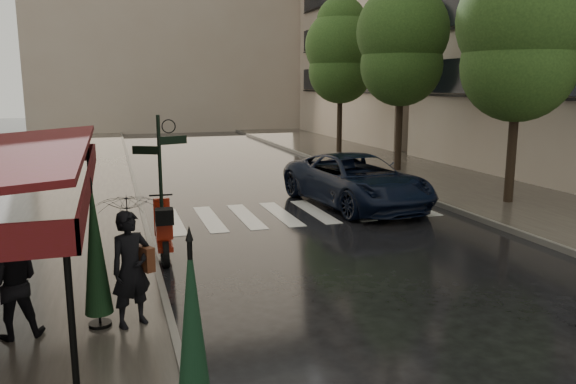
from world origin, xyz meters
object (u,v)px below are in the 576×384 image
parasol_front (194,374)px  pedestrian_with_umbrella (129,218)px  pedestrian_terrace (11,283)px  parasol_back (95,250)px  parked_car (356,180)px  scooter (164,232)px

parasol_front → pedestrian_with_umbrella: bearing=94.7°
pedestrian_with_umbrella → pedestrian_terrace: bearing=150.1°
parasol_back → parasol_front: bearing=-79.1°
pedestrian_terrace → parasol_back: (1.16, 0.03, 0.39)m
pedestrian_terrace → parked_car: (8.68, 7.28, -0.14)m
pedestrian_with_umbrella → parked_car: pedestrian_with_umbrella is taller
parasol_front → parasol_back: parasol_front is taller
pedestrian_with_umbrella → scooter: (0.79, 3.64, -1.19)m
pedestrian_with_umbrella → parasol_back: bearing=140.2°
scooter → parked_car: size_ratio=0.34×
pedestrian_with_umbrella → parasol_front: bearing=-112.4°
pedestrian_terrace → parasol_back: size_ratio=0.73×
pedestrian_with_umbrella → pedestrian_terrace: (-1.66, 0.08, -0.85)m
parked_car → parasol_back: size_ratio=2.57×
pedestrian_with_umbrella → scooter: bearing=50.7°
parked_car → pedestrian_with_umbrella: bearing=-141.4°
parasol_front → parked_car: bearing=60.1°
scooter → parked_car: 7.25m
parasol_front → parasol_back: size_ratio=1.12×
pedestrian_with_umbrella → parked_car: 10.22m
parasol_back → pedestrian_with_umbrella: bearing=-12.8°
scooter → parasol_back: (-1.29, -3.53, 0.73)m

